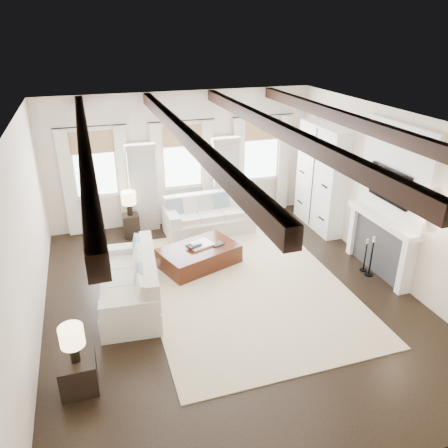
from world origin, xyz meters
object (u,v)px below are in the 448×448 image
object	(u,v)px
sofa_back	(208,217)
side_table_back	(131,225)
side_table_front	(79,374)
sofa_left	(133,285)
ottoman	(199,256)

from	to	relation	value
sofa_back	side_table_back	size ratio (longest dim) A/B	3.86
sofa_back	side_table_front	world-z (taller)	sofa_back
sofa_left	side_table_front	xyz separation A→B (m)	(-0.97, -1.84, -0.13)
sofa_left	sofa_back	bearing A→B (deg)	49.92
side_table_front	side_table_back	distance (m)	4.78
sofa_back	side_table_back	world-z (taller)	sofa_back
sofa_back	sofa_left	distance (m)	3.26
sofa_back	sofa_left	bearing A→B (deg)	-130.08
side_table_front	side_table_back	xyz separation A→B (m)	(1.27, 4.61, 0.03)
sofa_back	ottoman	bearing A→B (deg)	-112.57
sofa_left	side_table_front	bearing A→B (deg)	-117.86
sofa_back	side_table_front	distance (m)	5.31
ottoman	sofa_back	bearing A→B (deg)	47.96
ottoman	side_table_back	bearing A→B (deg)	103.24
sofa_left	side_table_front	distance (m)	2.08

